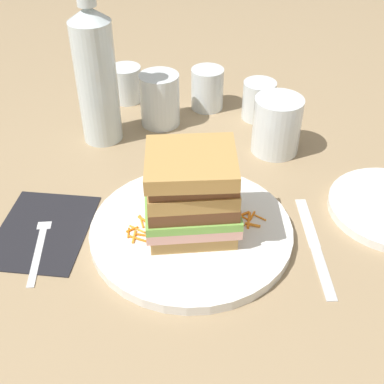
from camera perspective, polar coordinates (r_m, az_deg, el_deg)
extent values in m
plane|color=#9E8460|center=(0.72, 0.71, -4.87)|extent=(3.00, 3.00, 0.00)
cylinder|color=white|center=(0.72, -0.09, -4.47)|extent=(0.29, 0.29, 0.02)
cube|color=tan|center=(0.71, -0.09, -3.37)|extent=(0.13, 0.12, 0.02)
cube|color=#E0A393|center=(0.69, -0.09, -2.27)|extent=(0.14, 0.12, 0.01)
cube|color=#7AB74C|center=(0.69, -0.09, -1.42)|extent=(0.14, 0.12, 0.01)
cube|color=brown|center=(0.68, -0.10, -0.41)|extent=(0.13, 0.12, 0.02)
cube|color=tan|center=(0.66, -0.10, 0.94)|extent=(0.13, 0.12, 0.02)
cube|color=brown|center=(0.65, -0.10, 2.22)|extent=(0.12, 0.11, 0.02)
cube|color=tan|center=(0.64, -0.11, 3.35)|extent=(0.12, 0.11, 0.03)
cylinder|color=orange|center=(0.71, -6.19, -4.19)|extent=(0.02, 0.02, 0.00)
cylinder|color=orange|center=(0.71, -6.76, -4.21)|extent=(0.02, 0.01, 0.00)
cylinder|color=orange|center=(0.70, -6.55, -5.04)|extent=(0.00, 0.02, 0.00)
cylinder|color=orange|center=(0.72, -5.72, -3.32)|extent=(0.01, 0.03, 0.00)
cylinder|color=orange|center=(0.70, -5.33, -4.89)|extent=(0.02, 0.01, 0.00)
cylinder|color=orange|center=(0.71, -7.18, -4.60)|extent=(0.00, 0.02, 0.00)
cylinder|color=orange|center=(0.70, -5.98, -5.31)|extent=(0.03, 0.01, 0.00)
cylinder|color=orange|center=(0.72, -5.15, -3.37)|extent=(0.03, 0.02, 0.00)
cylinder|color=orange|center=(0.74, 5.87, -2.49)|extent=(0.02, 0.01, 0.00)
cylinder|color=orange|center=(0.71, 5.02, -4.32)|extent=(0.02, 0.03, 0.00)
cylinder|color=orange|center=(0.73, 5.27, -3.23)|extent=(0.02, 0.02, 0.00)
cylinder|color=orange|center=(0.73, 6.43, -3.20)|extent=(0.01, 0.03, 0.00)
cylinder|color=orange|center=(0.73, 7.73, -2.88)|extent=(0.02, 0.01, 0.00)
cylinder|color=orange|center=(0.72, 4.86, -3.79)|extent=(0.01, 0.02, 0.00)
cylinder|color=orange|center=(0.72, 6.87, -3.69)|extent=(0.02, 0.01, 0.00)
cylinder|color=orange|center=(0.73, 5.75, -2.81)|extent=(0.02, 0.02, 0.00)
cylinder|color=orange|center=(0.73, 6.81, -2.69)|extent=(0.01, 0.02, 0.00)
cube|color=black|center=(0.76, -16.43, -4.04)|extent=(0.14, 0.18, 0.00)
cube|color=silver|center=(0.72, -17.13, -6.79)|extent=(0.02, 0.11, 0.00)
cube|color=silver|center=(0.77, -16.39, -3.46)|extent=(0.02, 0.02, 0.00)
cylinder|color=silver|center=(0.79, -15.48, -2.09)|extent=(0.01, 0.04, 0.00)
cylinder|color=silver|center=(0.79, -15.88, -2.11)|extent=(0.01, 0.04, 0.00)
cylinder|color=silver|center=(0.79, -16.28, -2.12)|extent=(0.01, 0.04, 0.00)
cylinder|color=silver|center=(0.79, -16.68, -2.14)|extent=(0.01, 0.04, 0.00)
cube|color=silver|center=(0.69, 14.61, -8.78)|extent=(0.02, 0.10, 0.00)
cube|color=silver|center=(0.76, 12.90, -3.29)|extent=(0.02, 0.11, 0.00)
cylinder|color=white|center=(0.88, 9.55, 7.44)|extent=(0.08, 0.08, 0.10)
cylinder|color=#E55638|center=(0.89, 9.48, 6.88)|extent=(0.08, 0.08, 0.08)
cylinder|color=silver|center=(0.89, -10.67, 11.94)|extent=(0.07, 0.07, 0.21)
cone|color=silver|center=(0.85, -11.65, 19.14)|extent=(0.07, 0.07, 0.02)
cylinder|color=silver|center=(1.05, -7.41, 12.03)|extent=(0.06, 0.06, 0.07)
cylinder|color=silver|center=(0.95, -3.65, 10.37)|extent=(0.07, 0.07, 0.10)
cylinder|color=silver|center=(1.01, 1.73, 11.58)|extent=(0.06, 0.06, 0.08)
cylinder|color=silver|center=(0.99, 7.54, 10.23)|extent=(0.06, 0.06, 0.07)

